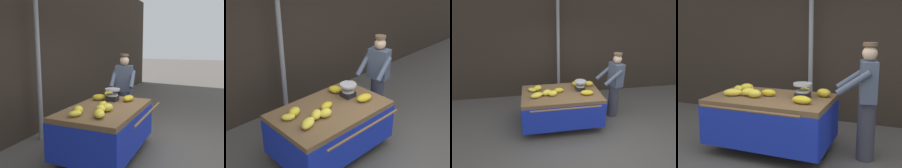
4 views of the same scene
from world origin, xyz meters
The scene contains 15 objects.
ground_plane centered at (0.00, 0.00, 0.00)m, with size 60.00×60.00×0.00m, color #514C47.
back_wall centered at (0.00, 2.82, 2.01)m, with size 16.00×0.24×4.02m, color #332821.
street_pole centered at (-0.36, 2.41, 1.62)m, with size 0.09×0.09×3.23m, color gray.
banana_cart centered at (-0.51, 0.89, 0.65)m, with size 1.86×1.34×0.86m.
weighing_scale centered at (-0.03, 0.97, 0.98)m, with size 0.28×0.28×0.24m.
banana_bunch_0 centered at (-0.73, 0.76, 0.93)m, with size 0.16×0.21×0.13m, color yellow.
banana_bunch_1 centered at (0.24, 1.18, 0.93)m, with size 0.16×0.22×0.13m, color gold.
banana_bunch_2 centered at (-1.19, 1.07, 0.91)m, with size 0.13×0.20×0.09m, color yellow.
banana_bunch_3 centered at (-0.86, 0.82, 0.93)m, with size 0.14×0.23×0.13m, color yellow.
banana_bunch_4 centered at (-1.09, 0.73, 0.92)m, with size 0.16×0.28×0.11m, color yellow.
banana_bunch_5 centered at (-0.57, 0.92, 0.92)m, with size 0.13×0.23×0.11m, color gold.
banana_bunch_6 centered at (-0.08, 1.23, 0.92)m, with size 0.17×0.25×0.12m, color gold.
banana_bunch_7 centered at (-1.06, 1.10, 0.93)m, with size 0.15×0.22×0.13m, color yellow.
banana_bunch_8 centered at (0.06, 0.68, 0.92)m, with size 0.17×0.29×0.11m, color gold.
vendor_person centered at (0.89, 1.08, 0.87)m, with size 0.64×0.59×1.71m.
Camera 3 is at (-1.15, -3.30, 2.85)m, focal length 31.76 mm.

